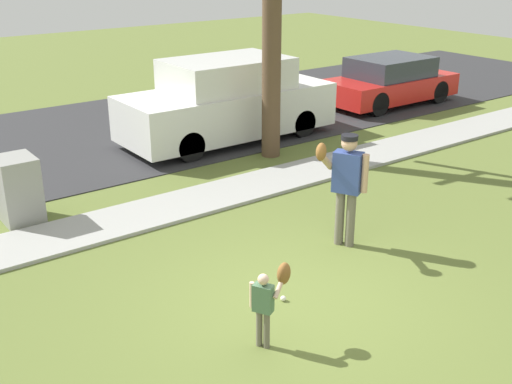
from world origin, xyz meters
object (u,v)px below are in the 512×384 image
at_px(person_child, 270,295).
at_px(parked_hatchback_red, 389,81).
at_px(baseball, 283,298).
at_px(utility_cabinet, 18,189).
at_px(parked_van_white, 227,102).
at_px(street_tree_near, 272,9).
at_px(person_adult, 345,179).

relative_size(person_child, parked_hatchback_red, 0.25).
height_order(baseball, utility_cabinet, utility_cabinet).
height_order(utility_cabinet, parked_hatchback_red, parked_hatchback_red).
bearing_deg(baseball, parked_van_white, 61.57).
xyz_separation_m(baseball, utility_cabinet, (-1.90, 4.57, 0.51)).
bearing_deg(utility_cabinet, parked_hatchback_red, 10.23).
height_order(street_tree_near, parked_van_white, street_tree_near).
height_order(baseball, parked_hatchback_red, parked_hatchback_red).
bearing_deg(street_tree_near, parked_hatchback_red, 17.14).
bearing_deg(utility_cabinet, parked_van_white, 18.71).
distance_m(street_tree_near, parked_van_white, 2.68).
bearing_deg(parked_hatchback_red, person_adult, -141.64).
distance_m(street_tree_near, parked_hatchback_red, 6.30).
bearing_deg(person_child, utility_cabinet, 75.11).
xyz_separation_m(person_adult, parked_van_white, (1.72, 5.66, -0.18)).
bearing_deg(person_child, street_tree_near, 24.33).
xyz_separation_m(person_child, street_tree_near, (4.25, 5.47, 2.44)).
relative_size(person_child, utility_cabinet, 0.89).
bearing_deg(person_child, person_adult, 1.19).
relative_size(baseball, parked_van_white, 0.01).
distance_m(utility_cabinet, parked_hatchback_red, 11.18).
bearing_deg(parked_hatchback_red, utility_cabinet, -169.77).
bearing_deg(parked_van_white, person_child, -120.72).
bearing_deg(street_tree_near, baseball, -126.18).
height_order(person_adult, street_tree_near, street_tree_near).
bearing_deg(person_child, parked_hatchback_red, 8.41).
height_order(person_adult, person_child, person_adult).
height_order(baseball, parked_van_white, parked_van_white).
distance_m(person_adult, baseball, 2.16).
bearing_deg(person_adult, street_tree_near, -141.54).
xyz_separation_m(person_adult, baseball, (-1.74, -0.73, -1.05)).
bearing_deg(baseball, street_tree_near, 53.82).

